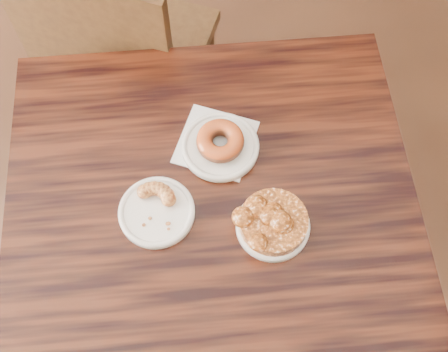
{
  "coord_description": "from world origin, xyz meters",
  "views": [
    {
      "loc": [
        0.26,
        -0.33,
        1.78
      ],
      "look_at": [
        0.27,
        0.16,
        0.8
      ],
      "focal_mm": 45.0,
      "sensor_mm": 36.0,
      "label": 1
    }
  ],
  "objects_px": {
    "chair_far": "(134,50)",
    "glazed_donut": "(220,141)",
    "apple_fritter": "(274,221)",
    "cruller_fragment": "(156,208)",
    "cafe_table": "(215,266)"
  },
  "relations": [
    {
      "from": "chair_far",
      "to": "glazed_donut",
      "type": "height_order",
      "value": "chair_far"
    },
    {
      "from": "apple_fritter",
      "to": "cruller_fragment",
      "type": "bearing_deg",
      "value": 171.59
    },
    {
      "from": "glazed_donut",
      "to": "cruller_fragment",
      "type": "relative_size",
      "value": 0.99
    },
    {
      "from": "apple_fritter",
      "to": "cruller_fragment",
      "type": "xyz_separation_m",
      "value": [
        -0.23,
        0.03,
        -0.01
      ]
    },
    {
      "from": "cafe_table",
      "to": "cruller_fragment",
      "type": "distance_m",
      "value": 0.42
    },
    {
      "from": "cafe_table",
      "to": "glazed_donut",
      "type": "relative_size",
      "value": 8.31
    },
    {
      "from": "chair_far",
      "to": "glazed_donut",
      "type": "bearing_deg",
      "value": 134.01
    },
    {
      "from": "cruller_fragment",
      "to": "cafe_table",
      "type": "bearing_deg",
      "value": 2.94
    },
    {
      "from": "chair_far",
      "to": "cruller_fragment",
      "type": "distance_m",
      "value": 0.74
    },
    {
      "from": "cafe_table",
      "to": "apple_fritter",
      "type": "relative_size",
      "value": 4.72
    },
    {
      "from": "glazed_donut",
      "to": "chair_far",
      "type": "bearing_deg",
      "value": 116.15
    },
    {
      "from": "chair_far",
      "to": "glazed_donut",
      "type": "xyz_separation_m",
      "value": [
        0.25,
        -0.51,
        0.33
      ]
    },
    {
      "from": "cruller_fragment",
      "to": "glazed_donut",
      "type": "bearing_deg",
      "value": 48.33
    },
    {
      "from": "chair_far",
      "to": "apple_fritter",
      "type": "relative_size",
      "value": 5.12
    },
    {
      "from": "glazed_donut",
      "to": "cafe_table",
      "type": "bearing_deg",
      "value": -97.38
    }
  ]
}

